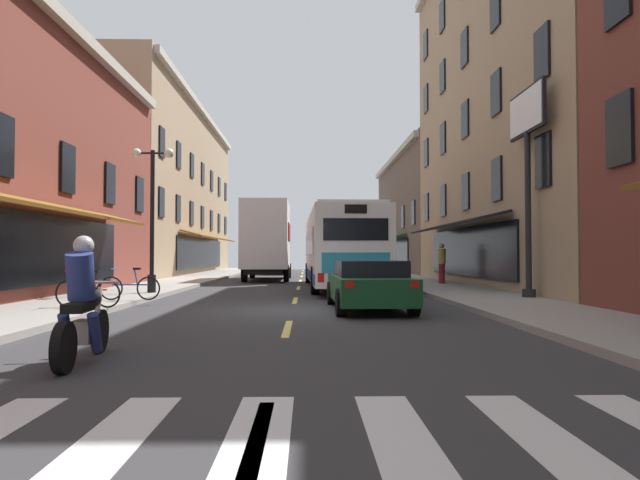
% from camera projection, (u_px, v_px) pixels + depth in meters
% --- Properties ---
extents(ground_plane, '(34.80, 80.00, 0.10)m').
position_uv_depth(ground_plane, '(292.00, 312.00, 14.03)').
color(ground_plane, '#333335').
extents(lane_centre_dashes, '(0.14, 73.90, 0.01)m').
position_uv_depth(lane_centre_dashes, '(292.00, 311.00, 13.78)').
color(lane_centre_dashes, '#DBCC4C').
rests_on(lane_centre_dashes, ground).
extents(crosswalk_near, '(7.10, 2.80, 0.01)m').
position_uv_depth(crosswalk_near, '(255.00, 446.00, 4.04)').
color(crosswalk_near, silver).
rests_on(crosswalk_near, ground).
extents(sidewalk_left, '(3.00, 80.00, 0.14)m').
position_uv_depth(sidewalk_left, '(58.00, 308.00, 13.90)').
color(sidewalk_left, gray).
rests_on(sidewalk_left, ground).
extents(sidewalk_right, '(3.00, 80.00, 0.14)m').
position_uv_depth(sidewalk_right, '(522.00, 307.00, 14.17)').
color(sidewalk_right, gray).
rests_on(sidewalk_right, ground).
extents(billboard_sign, '(0.40, 2.53, 6.32)m').
position_uv_depth(billboard_sign, '(527.00, 142.00, 16.72)').
color(billboard_sign, black).
rests_on(billboard_sign, sidewalk_right).
extents(transit_bus, '(2.90, 12.59, 3.21)m').
position_uv_depth(transit_bus, '(339.00, 248.00, 23.54)').
color(transit_bus, white).
rests_on(transit_bus, ground).
extents(box_truck, '(2.53, 7.92, 4.23)m').
position_uv_depth(box_truck, '(268.00, 242.00, 30.73)').
color(box_truck, '#B21E19').
rests_on(box_truck, ground).
extents(sedan_near, '(2.00, 4.54, 1.26)m').
position_uv_depth(sedan_near, '(368.00, 284.00, 14.12)').
color(sedan_near, '#144723').
rests_on(sedan_near, ground).
extents(sedan_mid, '(2.12, 4.78, 1.46)m').
position_uv_depth(sedan_mid, '(277.00, 264.00, 40.48)').
color(sedan_mid, maroon).
rests_on(sedan_mid, ground).
extents(motorcycle_rider, '(0.63, 2.07, 1.66)m').
position_uv_depth(motorcycle_rider, '(83.00, 308.00, 7.20)').
color(motorcycle_rider, black).
rests_on(motorcycle_rider, ground).
extents(bicycle_near, '(1.71, 0.48, 0.91)m').
position_uv_depth(bicycle_near, '(130.00, 287.00, 15.48)').
color(bicycle_near, black).
rests_on(bicycle_near, sidewalk_left).
extents(bicycle_mid, '(1.69, 0.50, 0.91)m').
position_uv_depth(bicycle_mid, '(88.00, 292.00, 13.32)').
color(bicycle_mid, black).
rests_on(bicycle_mid, sidewalk_left).
extents(pedestrian_mid, '(0.36, 0.36, 1.80)m').
position_uv_depth(pedestrian_mid, '(442.00, 263.00, 24.67)').
color(pedestrian_mid, maroon).
rests_on(pedestrian_mid, sidewalk_right).
extents(street_lamp_twin, '(1.42, 0.32, 4.89)m').
position_uv_depth(street_lamp_twin, '(152.00, 212.00, 18.69)').
color(street_lamp_twin, black).
rests_on(street_lamp_twin, sidewalk_left).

